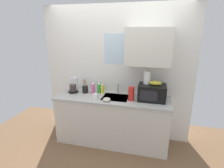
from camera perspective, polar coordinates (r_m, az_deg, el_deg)
kitchen_wall_assembly at (r=3.29m, az=3.05°, el=4.72°), size 2.82×0.42×2.50m
counter_unit at (r=3.33m, az=0.02°, el=-11.44°), size 2.05×0.63×0.90m
sink_faucet at (r=3.32m, az=1.97°, el=-1.49°), size 0.03×0.03×0.19m
microwave at (r=3.06m, az=12.86°, el=-2.71°), size 0.46×0.35×0.27m
banana_bunch at (r=3.01m, az=14.03°, el=0.28°), size 0.20×0.11×0.07m
paper_towel_roll at (r=3.04m, az=11.32°, el=2.09°), size 0.11×0.11×0.22m
coffee_maker at (r=3.47m, az=-12.32°, el=-0.87°), size 0.19×0.21×0.28m
dish_soap_bottle_yellow at (r=3.31m, az=-3.10°, el=-1.49°), size 0.06×0.06×0.21m
dish_soap_bottle_green at (r=3.36m, az=-4.24°, el=-1.25°), size 0.07×0.07×0.21m
dish_soap_bottle_pink at (r=3.35m, az=-6.14°, el=-1.29°), size 0.07×0.07×0.21m
cereal_canister at (r=3.00m, az=6.28°, el=-3.15°), size 0.10×0.10×0.24m
mug_white at (r=3.07m, az=-5.39°, el=-4.01°), size 0.08×0.08×0.09m
utensil_crock at (r=3.40m, az=-8.71°, el=-1.66°), size 0.11×0.11×0.28m
small_bowl at (r=2.96m, az=-1.73°, el=-5.06°), size 0.13×0.13×0.06m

